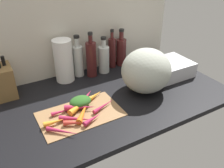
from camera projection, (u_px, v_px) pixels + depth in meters
ground_plane at (84, 104)px, 135.29cm from camera, size 170.00×80.00×3.00cm
wall_back at (56, 32)px, 148.20cm from camera, size 170.00×3.00×60.00cm
cutting_board at (80, 114)px, 124.52cm from camera, size 42.53×25.78×0.80cm
carrot_0 at (76, 123)px, 115.68cm from camera, size 11.60×7.74×2.49cm
carrot_1 at (93, 119)px, 118.24cm from camera, size 11.55×6.20×2.62cm
carrot_2 at (55, 122)px, 116.01cm from camera, size 10.97×3.64×2.85cm
carrot_3 at (63, 131)px, 110.67cm from camera, size 13.09×12.63×2.14cm
carrot_4 at (83, 112)px, 122.79cm from camera, size 13.10×15.31×3.16cm
carrot_5 at (86, 97)px, 134.70cm from camera, size 13.02×12.51×2.98cm
carrot_6 at (61, 112)px, 123.68cm from camera, size 10.10×2.56×2.05cm
carrot_7 at (96, 95)px, 137.31cm from camera, size 10.08×6.02×2.25cm
carrot_8 at (81, 105)px, 127.69cm from camera, size 17.09×10.79×3.40cm
carrot_9 at (76, 119)px, 118.18cm from camera, size 15.35×11.60×2.71cm
carrot_10 at (104, 106)px, 128.15cm from camera, size 14.86×6.99×2.15cm
carrot_11 at (75, 108)px, 126.83cm from camera, size 9.84×6.74×2.09cm
carrot_12 at (80, 107)px, 125.95cm from camera, size 16.51×10.25×3.30cm
carrot_greens_pile at (80, 101)px, 129.16cm from camera, size 12.04×9.26×5.09cm
winter_squash at (146, 71)px, 139.10cm from camera, size 29.55×28.37×26.31cm
knife_block at (3, 81)px, 136.24cm from camera, size 11.04×16.59×23.84cm
paper_towel_roll at (63, 61)px, 149.51cm from camera, size 11.75×11.75×27.42cm
bottle_0 at (78, 60)px, 156.60cm from camera, size 6.63×6.63×27.93cm
bottle_1 at (91, 59)px, 155.90cm from camera, size 6.83×6.83×30.01cm
bottle_2 at (104, 58)px, 161.75cm from camera, size 7.50×7.50×25.14cm
bottle_3 at (112, 52)px, 168.11cm from camera, size 5.31×5.31×27.54cm
bottle_4 at (121, 51)px, 171.48cm from camera, size 7.09×7.09×26.67cm
dish_rack at (169, 68)px, 160.42cm from camera, size 28.19×23.12×9.61cm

